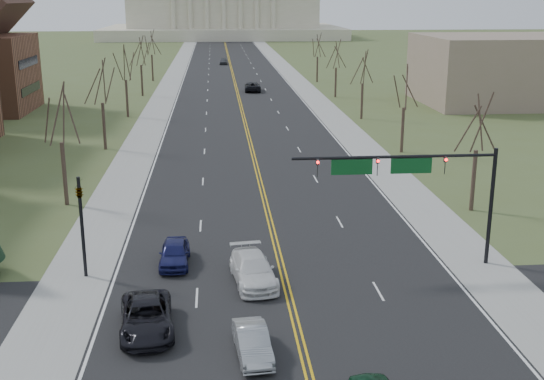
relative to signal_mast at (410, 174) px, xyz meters
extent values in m
cube|color=black|center=(-7.45, 96.50, -5.76)|extent=(20.00, 380.00, 0.01)
cube|color=black|center=(-7.45, -7.50, -5.76)|extent=(120.00, 14.00, 0.01)
cube|color=gray|center=(-19.45, 96.50, -5.75)|extent=(4.00, 380.00, 0.03)
cube|color=gray|center=(4.55, 96.50, -5.75)|extent=(4.00, 380.00, 0.03)
cube|color=gold|center=(-7.45, 96.50, -5.75)|extent=(0.42, 380.00, 0.01)
cube|color=silver|center=(-17.25, 96.50, -5.75)|extent=(0.15, 380.00, 0.01)
cube|color=silver|center=(2.35, 96.50, -5.75)|extent=(0.15, 380.00, 0.01)
cube|color=beige|center=(-7.45, 236.50, -3.76)|extent=(90.00, 60.00, 4.00)
cube|color=beige|center=(-7.45, 236.50, 6.24)|extent=(70.00, 40.00, 16.00)
cylinder|color=black|center=(5.05, 0.00, -2.16)|extent=(0.24, 0.24, 7.20)
cylinder|color=black|center=(-0.95, 0.00, 1.04)|extent=(12.00, 0.18, 0.18)
imported|color=black|center=(2.05, 0.00, 0.49)|extent=(0.35, 0.40, 1.10)
sphere|color=#FF0C0C|center=(2.05, -0.15, 0.84)|extent=(0.18, 0.18, 0.18)
imported|color=black|center=(-1.95, 0.00, 0.49)|extent=(0.35, 0.40, 1.10)
sphere|color=#FF0C0C|center=(-1.95, -0.15, 0.84)|extent=(0.18, 0.18, 0.18)
imported|color=black|center=(-5.45, 0.00, 0.49)|extent=(0.35, 0.40, 1.10)
sphere|color=#FF0C0C|center=(-5.45, -0.15, 0.84)|extent=(0.18, 0.18, 0.18)
cube|color=#0C4C1E|center=(0.05, 0.00, 0.49)|extent=(2.40, 0.12, 0.90)
cube|color=#0C4C1E|center=(-3.45, 0.00, 0.49)|extent=(2.40, 0.12, 0.90)
cylinder|color=black|center=(-18.95, 0.00, -2.76)|extent=(0.20, 0.20, 6.00)
imported|color=black|center=(-18.95, 0.00, -0.56)|extent=(0.32, 0.36, 0.99)
cylinder|color=#33271E|center=(8.05, 10.50, -3.42)|extent=(0.32, 0.32, 4.68)
cylinder|color=#33271E|center=(-22.95, 14.50, -3.29)|extent=(0.32, 0.32, 4.95)
cylinder|color=#33271E|center=(8.05, 30.50, -3.42)|extent=(0.32, 0.32, 4.68)
cylinder|color=#33271E|center=(-22.95, 34.50, -3.29)|extent=(0.32, 0.32, 4.95)
cylinder|color=#33271E|center=(8.05, 50.50, -3.42)|extent=(0.32, 0.32, 4.68)
cylinder|color=#33271E|center=(-22.95, 54.50, -3.29)|extent=(0.32, 0.32, 4.95)
cylinder|color=#33271E|center=(8.05, 70.50, -3.42)|extent=(0.32, 0.32, 4.68)
cylinder|color=#33271E|center=(-22.95, 74.50, -3.29)|extent=(0.32, 0.32, 4.95)
cylinder|color=#33271E|center=(8.05, 90.50, -3.42)|extent=(0.32, 0.32, 4.68)
cylinder|color=#33271E|center=(-22.95, 94.50, -3.29)|extent=(0.32, 0.32, 4.95)
cube|color=black|center=(-36.90, 60.50, -2.61)|extent=(0.10, 9.80, 1.20)
cube|color=black|center=(-36.90, 60.50, 1.06)|extent=(0.10, 9.80, 1.20)
cube|color=#806F5B|center=(32.55, 62.50, -0.76)|extent=(25.00, 20.00, 10.00)
imported|color=#94979B|center=(-9.77, -9.91, -5.08)|extent=(1.80, 4.17, 1.34)
imported|color=black|center=(-14.76, -7.14, -5.00)|extent=(3.05, 5.65, 1.51)
imported|color=silver|center=(-9.29, -1.71, -4.96)|extent=(2.87, 5.67, 1.58)
imported|color=#16194D|center=(-13.87, 1.38, -5.01)|extent=(1.78, 4.35, 1.48)
imported|color=black|center=(-4.80, 78.48, -4.96)|extent=(2.85, 5.81, 1.59)
imported|color=#484B4F|center=(-9.02, 125.84, -5.00)|extent=(2.03, 4.50, 1.50)
camera|label=1|loc=(-11.21, -37.53, 10.01)|focal=45.00mm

